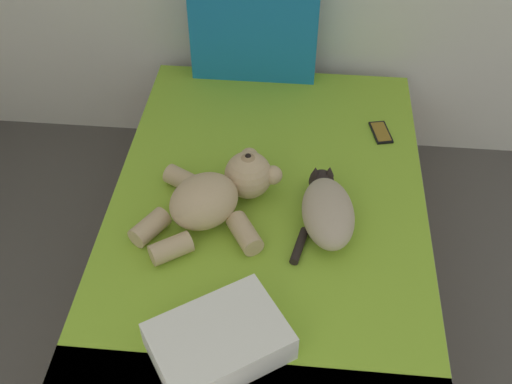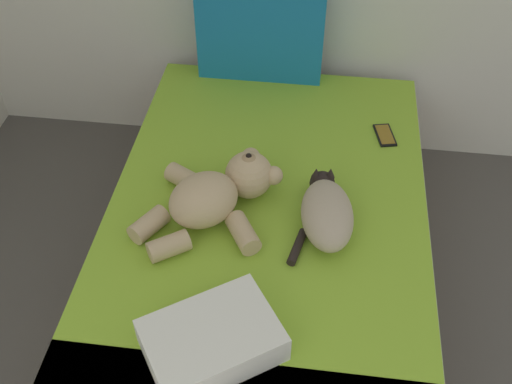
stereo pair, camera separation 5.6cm
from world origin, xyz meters
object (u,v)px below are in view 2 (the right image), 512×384
object	(u,v)px
teddy_bear	(217,194)
throw_pillow	(212,340)
bed	(266,250)
cell_phone	(385,135)
patterned_cushion	(260,26)
cat	(326,212)

from	to	relation	value
teddy_bear	throw_pillow	bearing A→B (deg)	-81.69
bed	cell_phone	xyz separation A→B (m)	(0.46, 0.50, 0.26)
teddy_bear	cell_phone	world-z (taller)	teddy_bear
patterned_cushion	cell_phone	xyz separation A→B (m)	(0.60, -0.40, -0.26)
bed	cell_phone	distance (m)	0.73
teddy_bear	throw_pillow	world-z (taller)	teddy_bear
patterned_cushion	cell_phone	size ratio (longest dim) A/B	3.68
patterned_cushion	bed	bearing A→B (deg)	-81.32
cat	throw_pillow	size ratio (longest dim) A/B	1.09
patterned_cushion	teddy_bear	xyz separation A→B (m)	(-0.05, -0.93, -0.18)
patterned_cushion	cat	bearing A→B (deg)	-69.32
cat	teddy_bear	distance (m)	0.41
bed	cat	xyz separation A→B (m)	(0.22, -0.06, 0.32)
cat	cell_phone	bearing A→B (deg)	67.15
bed	throw_pillow	bearing A→B (deg)	-98.79
cell_phone	throw_pillow	bearing A→B (deg)	-116.23
teddy_bear	throw_pillow	xyz separation A→B (m)	(0.09, -0.60, -0.03)
patterned_cushion	cat	world-z (taller)	patterned_cushion
cell_phone	cat	bearing A→B (deg)	-112.85
patterned_cushion	teddy_bear	size ratio (longest dim) A/B	1.07
bed	teddy_bear	xyz separation A→B (m)	(-0.19, -0.03, 0.34)
patterned_cushion	teddy_bear	distance (m)	0.95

